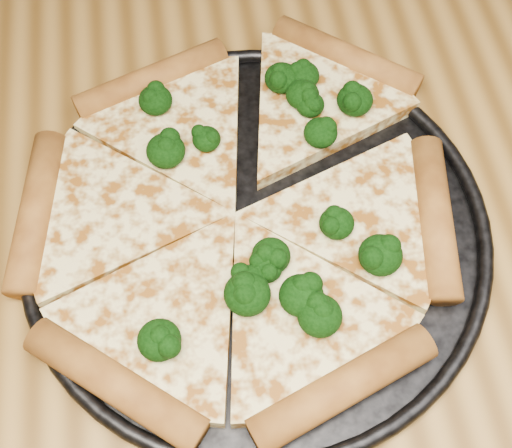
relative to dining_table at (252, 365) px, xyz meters
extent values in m
cube|color=olive|center=(0.00, 0.00, 0.07)|extent=(1.20, 0.90, 0.04)
cylinder|color=black|center=(0.02, 0.08, 0.09)|extent=(0.38, 0.38, 0.01)
torus|color=black|center=(0.02, 0.08, 0.10)|extent=(0.39, 0.39, 0.01)
cylinder|color=#A76A29|center=(0.13, 0.25, 0.11)|extent=(0.13, 0.12, 0.03)
cylinder|color=#A76A29|center=(-0.06, 0.25, 0.11)|extent=(0.15, 0.08, 0.03)
cylinder|color=#A76A29|center=(-0.16, 0.12, 0.11)|extent=(0.05, 0.15, 0.03)
cylinder|color=#A76A29|center=(-0.10, -0.03, 0.11)|extent=(0.13, 0.12, 0.03)
cylinder|color=#A76A29|center=(0.06, -0.06, 0.11)|extent=(0.15, 0.08, 0.03)
cylinder|color=#A76A29|center=(0.16, 0.07, 0.11)|extent=(0.05, 0.15, 0.03)
ellipsoid|color=black|center=(0.12, 0.19, 0.12)|extent=(0.03, 0.03, 0.02)
ellipsoid|color=black|center=(0.00, 0.02, 0.12)|extent=(0.04, 0.04, 0.03)
ellipsoid|color=black|center=(0.06, 0.22, 0.12)|extent=(0.03, 0.03, 0.02)
ellipsoid|color=black|center=(0.08, 0.07, 0.12)|extent=(0.03, 0.03, 0.02)
ellipsoid|color=black|center=(-0.05, 0.22, 0.12)|extent=(0.03, 0.03, 0.02)
ellipsoid|color=black|center=(0.08, 0.19, 0.12)|extent=(0.03, 0.03, 0.02)
ellipsoid|color=black|center=(0.04, 0.01, 0.12)|extent=(0.03, 0.03, 0.03)
ellipsoid|color=black|center=(0.02, 0.05, 0.12)|extent=(0.03, 0.03, 0.02)
ellipsoid|color=black|center=(0.08, 0.22, 0.12)|extent=(0.03, 0.03, 0.02)
ellipsoid|color=black|center=(-0.01, 0.17, 0.12)|extent=(0.02, 0.02, 0.02)
ellipsoid|color=black|center=(0.08, 0.16, 0.12)|extent=(0.03, 0.03, 0.02)
ellipsoid|color=black|center=(0.08, 0.20, 0.12)|extent=(0.03, 0.03, 0.02)
ellipsoid|color=black|center=(-0.05, 0.16, 0.12)|extent=(0.03, 0.03, 0.03)
ellipsoid|color=black|center=(0.11, 0.03, 0.12)|extent=(0.03, 0.03, 0.03)
ellipsoid|color=black|center=(0.05, -0.01, 0.12)|extent=(0.03, 0.03, 0.03)
ellipsoid|color=black|center=(-0.07, -0.01, 0.12)|extent=(0.03, 0.03, 0.02)
ellipsoid|color=black|center=(0.02, 0.04, 0.12)|extent=(0.03, 0.03, 0.02)
ellipsoid|color=black|center=(0.00, 0.03, 0.12)|extent=(0.03, 0.03, 0.02)
camera|label=1|loc=(-0.02, -0.18, 0.59)|focal=46.74mm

